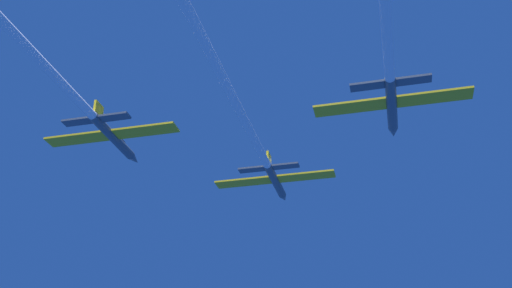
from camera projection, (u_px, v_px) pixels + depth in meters
The scene contains 2 objects.
jet_lead at pixel (245, 122), 61.30m from camera, with size 15.51×52.74×2.57m.
jet_left_wing at pixel (19, 39), 49.48m from camera, with size 15.51×57.88×2.57m.
Camera 1 is at (13.42, -66.15, -30.61)m, focal length 40.62 mm.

